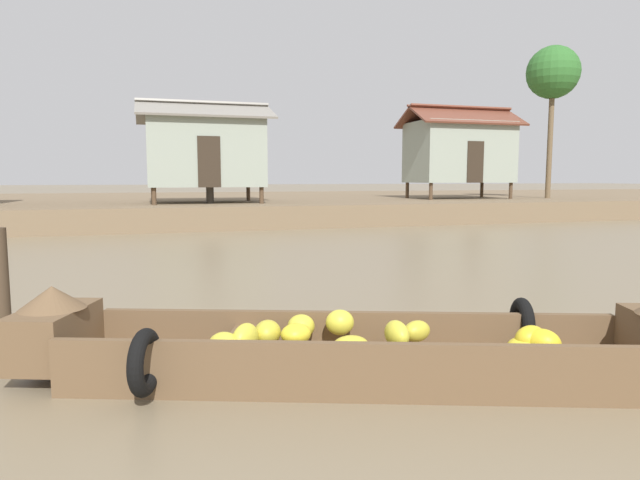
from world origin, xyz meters
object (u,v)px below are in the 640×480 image
stilt_house_mid_left (204,151)px  vendor_person (210,178)px  palm_tree_near (553,74)px  stilt_house_mid_right (459,151)px  mooring_post (2,291)px  banana_boat (355,349)px

stilt_house_mid_left → vendor_person: stilt_house_mid_left is taller
stilt_house_mid_left → vendor_person: (0.09, -0.79, -1.04)m
stilt_house_mid_left → palm_tree_near: bearing=0.3°
stilt_house_mid_left → stilt_house_mid_right: (11.59, 0.98, 0.19)m
stilt_house_mid_left → mooring_post: 16.17m
mooring_post → palm_tree_near: bearing=39.1°
stilt_house_mid_right → palm_tree_near: palm_tree_near is taller
stilt_house_mid_left → mooring_post: (-3.51, -15.64, -2.14)m
banana_boat → vendor_person: (0.55, 16.57, 1.45)m
mooring_post → vendor_person: bearing=76.4°
stilt_house_mid_left → palm_tree_near: (15.82, 0.08, 3.72)m
stilt_house_mid_left → stilt_house_mid_right: 11.63m
palm_tree_near → vendor_person: 16.46m
mooring_post → stilt_house_mid_left: bearing=77.4°
stilt_house_mid_left → palm_tree_near: palm_tree_near is taller
stilt_house_mid_left → stilt_house_mid_right: size_ratio=0.96×
banana_boat → mooring_post: size_ratio=4.61×
vendor_person → palm_tree_near: bearing=3.2°
palm_tree_near → vendor_person: size_ratio=4.19×
palm_tree_near → mooring_post: palm_tree_near is taller
banana_boat → palm_tree_near: bearing=47.0°
banana_boat → vendor_person: bearing=88.1°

